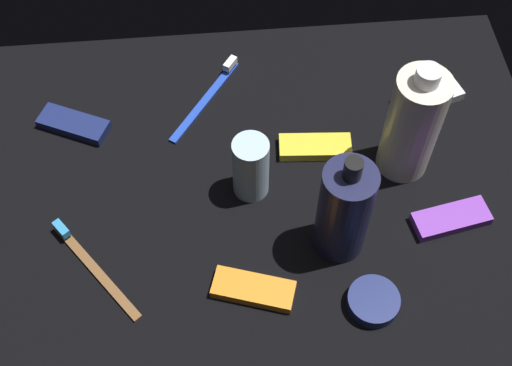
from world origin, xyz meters
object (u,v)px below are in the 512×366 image
object	(u,v)px
deodorant_stick	(251,168)
snack_bar_purple	(451,219)
snack_bar_yellow	(315,147)
cream_tin_left	(373,302)
snack_bar_orange	(253,289)
bodywash_bottle	(413,124)
snack_bar_navy	(74,124)
toothbrush_brown	(91,264)
toothbrush_blue	(209,94)
snack_bar_white	(428,97)
lotion_bottle	(344,211)

from	to	relation	value
deodorant_stick	snack_bar_purple	distance (cm)	27.98
snack_bar_yellow	cream_tin_left	bearing A→B (deg)	-76.72
deodorant_stick	snack_bar_orange	xyz separation A→B (cm)	(-1.06, -15.74, -4.33)
bodywash_bottle	snack_bar_navy	xyz separation A→B (cm)	(-47.18, 10.67, -8.11)
deodorant_stick	snack_bar_orange	distance (cm)	16.36
bodywash_bottle	toothbrush_brown	bearing A→B (deg)	-163.99
bodywash_bottle	deodorant_stick	distance (cm)	22.35
deodorant_stick	toothbrush_brown	size ratio (longest dim) A/B	0.68
snack_bar_navy	cream_tin_left	xyz separation A→B (cm)	(39.02, -31.91, 0.24)
snack_bar_purple	cream_tin_left	size ratio (longest dim) A/B	1.58
toothbrush_blue	toothbrush_brown	world-z (taller)	same
snack_bar_yellow	cream_tin_left	size ratio (longest dim) A/B	1.58
snack_bar_orange	snack_bar_white	bearing A→B (deg)	62.70
deodorant_stick	snack_bar_navy	bearing A→B (deg)	152.67
lotion_bottle	snack_bar_orange	size ratio (longest dim) A/B	1.78
bodywash_bottle	snack_bar_orange	bearing A→B (deg)	-141.68
lotion_bottle	snack_bar_white	distance (cm)	29.73
lotion_bottle	bodywash_bottle	world-z (taller)	bodywash_bottle
toothbrush_blue	lotion_bottle	bearing A→B (deg)	-59.27
cream_tin_left	snack_bar_navy	bearing A→B (deg)	140.72
toothbrush_blue	cream_tin_left	xyz separation A→B (cm)	(18.74, -35.97, 0.38)
bodywash_bottle	snack_bar_orange	distance (cm)	30.36
deodorant_stick	toothbrush_brown	xyz separation A→B (cm)	(-21.84, -10.16, -4.47)
cream_tin_left	snack_bar_yellow	bearing A→B (deg)	99.06
snack_bar_navy	snack_bar_white	distance (cm)	53.59
lotion_bottle	toothbrush_blue	distance (cm)	31.82
toothbrush_brown	snack_bar_white	bearing A→B (deg)	25.18
snack_bar_white	snack_bar_yellow	bearing A→B (deg)	-174.79
snack_bar_purple	snack_bar_white	xyz separation A→B (cm)	(1.81, 21.27, 0.00)
deodorant_stick	snack_bar_purple	size ratio (longest dim) A/B	0.98
lotion_bottle	cream_tin_left	distance (cm)	12.09
deodorant_stick	snack_bar_white	size ratio (longest dim) A/B	0.98
snack_bar_purple	cream_tin_left	bearing A→B (deg)	-150.03
lotion_bottle	snack_bar_orange	world-z (taller)	lotion_bottle
snack_bar_yellow	snack_bar_white	xyz separation A→B (cm)	(18.48, 7.73, 0.00)
lotion_bottle	snack_bar_purple	world-z (taller)	lotion_bottle
snack_bar_yellow	bodywash_bottle	bearing A→B (deg)	-11.03
snack_bar_purple	deodorant_stick	bearing A→B (deg)	152.72
snack_bar_purple	snack_bar_yellow	distance (cm)	21.48
snack_bar_white	cream_tin_left	world-z (taller)	cream_tin_left
toothbrush_blue	snack_bar_white	world-z (taller)	toothbrush_blue
snack_bar_purple	toothbrush_blue	bearing A→B (deg)	130.83
snack_bar_navy	snack_bar_purple	xyz separation A→B (cm)	(51.78, -20.93, 0.00)
bodywash_bottle	snack_bar_orange	size ratio (longest dim) A/B	1.87
snack_bar_purple	snack_bar_white	world-z (taller)	same
deodorant_stick	snack_bar_white	distance (cm)	31.62
snack_bar_white	cream_tin_left	size ratio (longest dim) A/B	1.58
snack_bar_yellow	snack_bar_purple	bearing A→B (deg)	-34.87
toothbrush_blue	snack_bar_purple	distance (cm)	40.21
snack_bar_yellow	snack_bar_white	world-z (taller)	same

